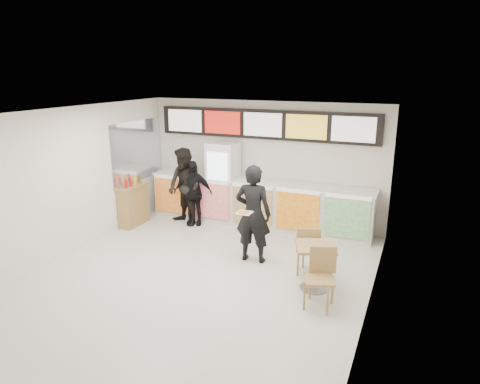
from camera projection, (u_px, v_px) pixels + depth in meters
The scene contains 15 objects.
floor at pixel (197, 279), 7.85m from camera, with size 7.00×7.00×0.00m, color beige.
ceiling at pixel (192, 114), 7.03m from camera, with size 7.00×7.00×0.00m, color white.
wall_back at pixel (264, 163), 10.53m from camera, with size 6.00×6.00×0.00m, color silver.
wall_left at pixel (64, 184), 8.57m from camera, with size 7.00×7.00×0.00m, color silver.
wall_right at pixel (373, 224), 6.30m from camera, with size 7.00×7.00×0.00m, color silver.
service_counter at pixel (258, 203), 10.42m from camera, with size 5.56×0.77×1.14m.
menu_board at pixel (263, 124), 10.19m from camera, with size 5.50×0.14×0.70m.
drinks_fridge at pixel (223, 182), 10.67m from camera, with size 0.70×0.67×2.00m.
mirror_panel at pixel (137, 151), 10.67m from camera, with size 0.01×2.00×1.50m, color #B2B7BF.
customer_main at pixel (253, 214), 8.36m from camera, with size 0.72×0.47×1.97m, color black.
customer_left at pixel (185, 187), 10.38m from camera, with size 0.93×0.72×1.91m, color black.
customer_mid at pixel (193, 193), 10.45m from camera, with size 0.94×0.39×1.61m, color black.
pizza_slice at pixel (244, 212), 7.91m from camera, with size 0.36×0.36×0.02m.
cafe_table at pixel (315, 259), 7.34m from camera, with size 1.01×1.71×0.97m.
condiment_ledge at pixel (134, 205), 10.49m from camera, with size 0.36×0.89×1.18m.
Camera 1 is at (3.53, -6.22, 3.68)m, focal length 32.00 mm.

